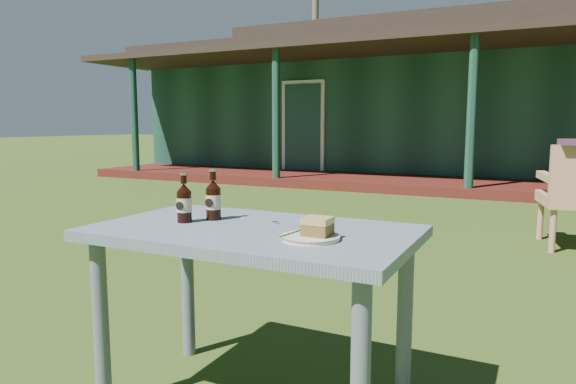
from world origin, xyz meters
The scene contains 10 objects.
ground centered at (0.00, 0.00, 0.00)m, with size 80.00×80.00×0.00m, color #334916.
pavilion centered at (0.00, 9.39, 1.61)m, with size 15.80×8.30×3.45m.
tree_left centered at (-8.00, 17.50, 5.25)m, with size 0.28×0.28×10.50m, color brown.
cafe_table centered at (0.00, -1.60, 0.62)m, with size 1.20×0.70×0.72m.
plate centered at (0.28, -1.69, 0.73)m, with size 0.20×0.20×0.01m.
cake_slice centered at (0.30, -1.67, 0.77)m, with size 0.09×0.09×0.06m.
fork centered at (0.21, -1.70, 0.74)m, with size 0.01×0.14×0.00m, color silver.
cola_bottle_near centered at (-0.23, -1.53, 0.80)m, with size 0.06×0.06×0.21m.
cola_bottle_far centered at (-0.30, -1.63, 0.80)m, with size 0.06×0.06×0.20m.
bottle_cap centered at (0.04, -1.49, 0.72)m, with size 0.03×0.03×0.01m, color silver.
Camera 1 is at (0.96, -3.24, 1.11)m, focal length 32.00 mm.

